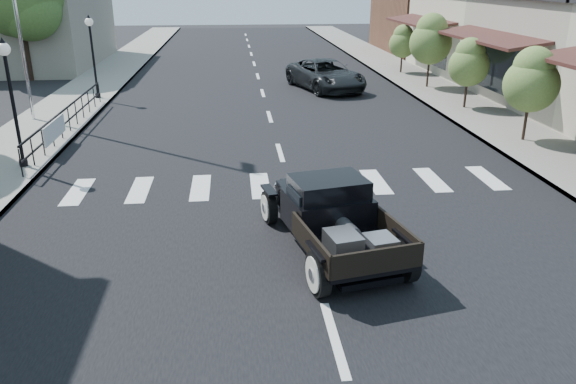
{
  "coord_description": "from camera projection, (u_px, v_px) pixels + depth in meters",
  "views": [
    {
      "loc": [
        -1.45,
        -10.25,
        5.3
      ],
      "look_at": [
        -0.35,
        0.9,
        1.0
      ],
      "focal_mm": 35.0,
      "sensor_mm": 36.0,
      "label": 1
    }
  ],
  "objects": [
    {
      "name": "ground",
      "position": [
        309.0,
        252.0,
        11.56
      ],
      "size": [
        120.0,
        120.0,
        0.0
      ],
      "primitive_type": "plane",
      "color": "black",
      "rests_on": "ground"
    },
    {
      "name": "road",
      "position": [
        265.0,
        102.0,
        25.49
      ],
      "size": [
        14.0,
        80.0,
        0.02
      ],
      "primitive_type": "cube",
      "color": "black",
      "rests_on": "ground"
    },
    {
      "name": "road_markings",
      "position": [
        273.0,
        130.0,
        20.85
      ],
      "size": [
        12.0,
        60.0,
        0.06
      ],
      "primitive_type": null,
      "color": "silver",
      "rests_on": "ground"
    },
    {
      "name": "sidewalk_left",
      "position": [
        73.0,
        104.0,
        24.69
      ],
      "size": [
        3.0,
        80.0,
        0.15
      ],
      "primitive_type": "cube",
      "color": "gray",
      "rests_on": "ground"
    },
    {
      "name": "sidewalk_right",
      "position": [
        446.0,
        97.0,
        26.25
      ],
      "size": [
        3.0,
        80.0,
        0.15
      ],
      "primitive_type": "cube",
      "color": "gray",
      "rests_on": "ground"
    },
    {
      "name": "low_building_left",
      "position": [
        15.0,
        25.0,
        35.31
      ],
      "size": [
        10.0,
        12.0,
        5.0
      ],
      "primitive_type": "cube",
      "color": "gray",
      "rests_on": "ground"
    },
    {
      "name": "storefront_far",
      "position": [
        515.0,
        33.0,
        32.57
      ],
      "size": [
        10.0,
        9.0,
        4.5
      ],
      "primitive_type": "cube",
      "color": "beige",
      "rests_on": "ground"
    },
    {
      "name": "far_building_right",
      "position": [
        460.0,
        3.0,
        41.46
      ],
      "size": [
        11.0,
        10.0,
        7.0
      ],
      "primitive_type": "cube",
      "color": "brown",
      "rests_on": "ground"
    },
    {
      "name": "railing",
      "position": [
        69.0,
        117.0,
        19.95
      ],
      "size": [
        0.08,
        10.0,
        1.0
      ],
      "primitive_type": null,
      "color": "black",
      "rests_on": "sidewalk_left"
    },
    {
      "name": "banner",
      "position": [
        56.0,
        137.0,
        18.17
      ],
      "size": [
        0.04,
        2.2,
        0.6
      ],
      "primitive_type": null,
      "color": "silver",
      "rests_on": "sidewalk_left"
    },
    {
      "name": "lamp_post_b",
      "position": [
        13.0,
        104.0,
        15.73
      ],
      "size": [
        0.36,
        0.36,
        3.63
      ],
      "primitive_type": null,
      "color": "black",
      "rests_on": "sidewalk_left"
    },
    {
      "name": "lamp_post_c",
      "position": [
        93.0,
        57.0,
        25.03
      ],
      "size": [
        0.36,
        0.36,
        3.63
      ],
      "primitive_type": null,
      "color": "black",
      "rests_on": "sidewalk_left"
    },
    {
      "name": "big_tree_far",
      "position": [
        20.0,
        12.0,
        29.58
      ],
      "size": [
        4.86,
        4.86,
        7.13
      ],
      "primitive_type": null,
      "color": "#3F6129",
      "rests_on": "ground"
    },
    {
      "name": "small_tree_b",
      "position": [
        529.0,
        96.0,
        18.51
      ],
      "size": [
        1.79,
        1.79,
        2.98
      ],
      "primitive_type": null,
      "color": "#577234",
      "rests_on": "sidewalk_right"
    },
    {
      "name": "small_tree_c",
      "position": [
        468.0,
        74.0,
        23.29
      ],
      "size": [
        1.66,
        1.66,
        2.77
      ],
      "primitive_type": null,
      "color": "#577234",
      "rests_on": "sidewalk_right"
    },
    {
      "name": "small_tree_d",
      "position": [
        430.0,
        52.0,
        27.65
      ],
      "size": [
        2.06,
        2.06,
        3.44
      ],
      "primitive_type": null,
      "color": "#577234",
      "rests_on": "sidewalk_right"
    },
    {
      "name": "small_tree_e",
      "position": [
        402.0,
        50.0,
        32.1
      ],
      "size": [
        1.54,
        1.54,
        2.57
      ],
      "primitive_type": null,
      "color": "#577234",
      "rests_on": "sidewalk_right"
    },
    {
      "name": "hotrod_pickup",
      "position": [
        332.0,
        216.0,
        11.36
      ],
      "size": [
        2.99,
        4.84,
        1.56
      ],
      "primitive_type": null,
      "rotation": [
        0.0,
        0.0,
        0.21
      ],
      "color": "black",
      "rests_on": "ground"
    },
    {
      "name": "second_car",
      "position": [
        326.0,
        75.0,
        28.0
      ],
      "size": [
        3.87,
        5.76,
        1.47
      ],
      "primitive_type": "imported",
      "rotation": [
        0.0,
        0.0,
        0.3
      ],
      "color": "black",
      "rests_on": "ground"
    }
  ]
}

